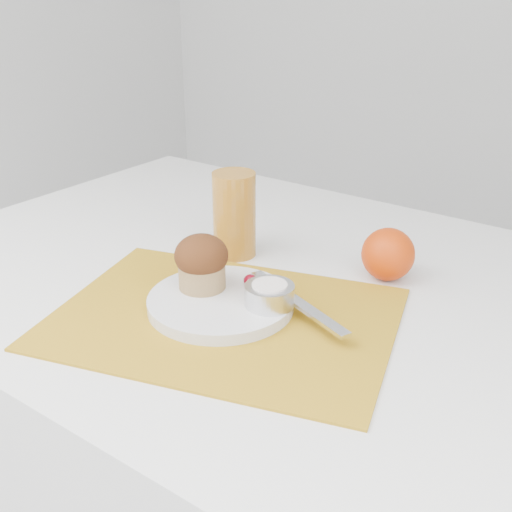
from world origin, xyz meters
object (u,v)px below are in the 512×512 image
Objects in this scene: muffin at (202,262)px; orange at (388,254)px; plate at (221,302)px; juice_glass at (234,214)px; table at (278,477)px.

orange is at bearing 50.14° from muffin.
plate is 2.56× the size of muffin.
muffin reaches higher than plate.
table is at bearing -17.28° from juice_glass.
plate is 0.19m from juice_glass.
table is 0.44m from orange.
table is at bearing -140.92° from orange.
juice_glass is (-0.10, 0.16, 0.06)m from plate.
muffin is at bearing -68.32° from juice_glass.
juice_glass is 0.16m from muffin.
juice_glass is (-0.11, 0.04, 0.44)m from table.
plate is (-0.02, -0.12, 0.39)m from table.
table is at bearing 82.13° from plate.
plate reaches higher than table.
table is 0.46m from juice_glass.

